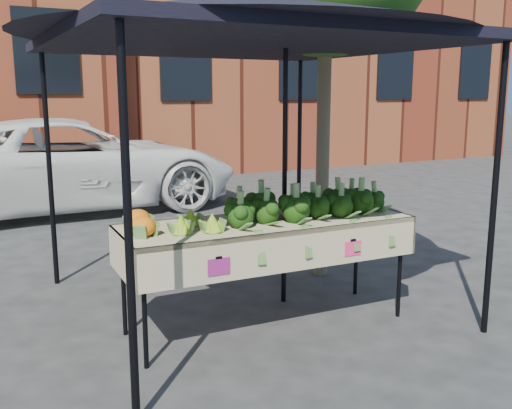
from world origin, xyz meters
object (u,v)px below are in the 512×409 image
at_px(table, 267,274).
at_px(canopy, 246,157).
at_px(vehicle, 64,41).
at_px(street_tree, 324,85).

bearing_deg(table, canopy, 83.41).
bearing_deg(canopy, table, -96.59).
relative_size(vehicle, street_tree, 1.37).
xyz_separation_m(table, vehicle, (-0.51, 5.84, 2.29)).
bearing_deg(canopy, street_tree, 22.38).
relative_size(table, canopy, 0.77).
bearing_deg(vehicle, table, -175.93).
height_order(table, street_tree, street_tree).
distance_m(canopy, street_tree, 1.37).
bearing_deg(street_tree, vehicle, 109.13).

